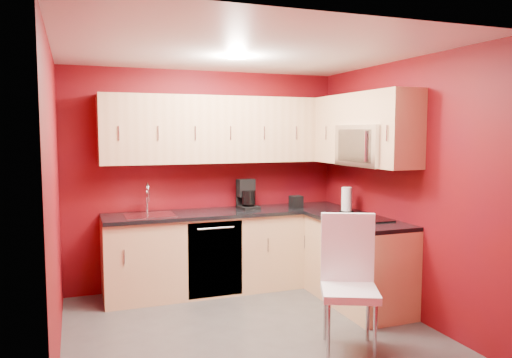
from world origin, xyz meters
TOP-DOWN VIEW (x-y plane):
  - floor at (0.00, 0.00)m, footprint 3.20×3.20m
  - ceiling at (0.00, 0.00)m, footprint 3.20×3.20m
  - wall_back at (0.00, 1.50)m, footprint 3.20×0.00m
  - wall_front at (0.00, -1.50)m, footprint 3.20×0.00m
  - wall_left at (-1.60, 0.00)m, footprint 0.00×3.00m
  - wall_right at (1.60, 0.00)m, footprint 0.00×3.00m
  - base_cabinets_back at (0.20, 1.20)m, footprint 2.80×0.60m
  - base_cabinets_right at (1.30, 0.25)m, footprint 0.60×1.30m
  - countertop_back at (0.20, 1.19)m, footprint 2.80×0.63m
  - countertop_right at (1.29, 0.23)m, footprint 0.63×1.27m
  - upper_cabinets_back at (0.20, 1.32)m, footprint 2.80×0.35m
  - upper_cabinets_right at (1.42, 0.44)m, footprint 0.35×1.55m
  - microwave at (1.39, 0.20)m, footprint 0.42×0.76m
  - cooktop at (1.28, 0.20)m, footprint 0.50×0.55m
  - sink at (-0.70, 1.20)m, footprint 0.52×0.42m
  - dishwasher_front at (-0.05, 0.91)m, footprint 0.60×0.02m
  - downlight at (0.00, 0.30)m, footprint 0.20×0.20m
  - coffee_maker at (0.44, 1.25)m, footprint 0.24×0.29m
  - napkin_holder at (0.99, 1.12)m, footprint 0.14×0.14m
  - paper_towel at (1.41, 0.67)m, footprint 0.18×0.18m
  - dining_chair at (0.64, -0.70)m, footprint 0.60×0.61m

SIDE VIEW (x-z plane):
  - floor at x=0.00m, z-range 0.00..0.00m
  - base_cabinets_back at x=0.20m, z-range 0.00..0.87m
  - base_cabinets_right at x=1.30m, z-range 0.00..0.87m
  - dishwasher_front at x=-0.05m, z-range 0.03..0.84m
  - dining_chair at x=0.64m, z-range 0.00..1.11m
  - countertop_back at x=0.20m, z-range 0.87..0.91m
  - countertop_right at x=1.29m, z-range 0.87..0.91m
  - cooktop at x=1.28m, z-range 0.91..0.92m
  - sink at x=-0.70m, z-range 0.77..1.12m
  - napkin_holder at x=0.99m, z-range 0.91..1.05m
  - paper_towel at x=1.41m, z-range 0.91..1.18m
  - coffee_maker at x=0.44m, z-range 0.91..1.25m
  - wall_back at x=0.00m, z-range -0.35..2.85m
  - wall_front at x=0.00m, z-range -0.35..2.85m
  - wall_left at x=-1.60m, z-range -0.25..2.75m
  - wall_right at x=1.60m, z-range -0.25..2.75m
  - microwave at x=1.39m, z-range 1.45..1.87m
  - upper_cabinets_back at x=0.20m, z-range 1.45..2.20m
  - upper_cabinets_right at x=1.42m, z-range 1.51..2.26m
  - downlight at x=0.00m, z-range 2.48..2.49m
  - ceiling at x=0.00m, z-range 2.50..2.50m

